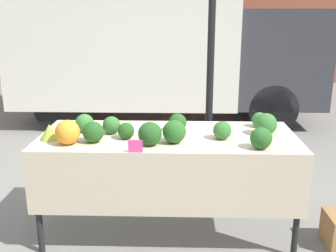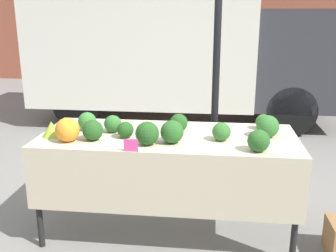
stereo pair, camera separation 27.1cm
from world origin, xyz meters
The scene contains 18 objects.
ground_plane centered at (0.00, 0.00, 0.00)m, with size 40.00×40.00×0.00m, color gray.
tent_pole centered at (0.39, 0.65, 1.24)m, with size 0.07×0.07×2.49m.
parked_truck centered at (-0.31, 3.84, 1.38)m, with size 5.22×1.92×2.58m.
market_table centered at (0.00, -0.07, 0.79)m, with size 2.17×0.90×0.90m.
orange_cauliflower centered at (-0.78, -0.26, 1.00)m, with size 0.20×0.20×0.20m.
romanesco_head centered at (-0.96, -0.15, 0.96)m, with size 0.16×0.16×0.13m.
broccoli_head_0 centered at (-0.73, 0.07, 0.98)m, with size 0.16×0.16×0.16m.
broccoli_head_1 centered at (-0.34, -0.11, 0.97)m, with size 0.14×0.14×0.14m.
broccoli_head_2 centered at (0.08, 0.12, 0.98)m, with size 0.16×0.16×0.16m.
broccoli_head_3 centered at (-0.13, -0.27, 0.99)m, with size 0.19×0.19×0.19m.
broccoli_head_4 centered at (0.45, -0.10, 0.97)m, with size 0.15×0.15×0.15m.
broccoli_head_5 centered at (0.82, 0.27, 0.97)m, with size 0.14×0.14×0.14m.
broccoli_head_6 centered at (0.06, -0.20, 0.99)m, with size 0.19×0.19×0.19m.
broccoli_head_7 centered at (-0.49, 0.03, 0.98)m, with size 0.15×0.15×0.15m.
broccoli_head_8 centered at (0.72, -0.33, 0.98)m, with size 0.17×0.17×0.17m.
broccoli_head_9 centered at (-0.59, -0.21, 0.98)m, with size 0.17×0.17×0.17m.
broccoli_head_10 centered at (0.83, 0.04, 0.99)m, with size 0.19×0.19×0.19m.
price_sign centered at (-0.23, -0.44, 0.95)m, with size 0.11×0.01×0.10m.
Camera 1 is at (0.10, -3.18, 1.90)m, focal length 42.00 mm.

